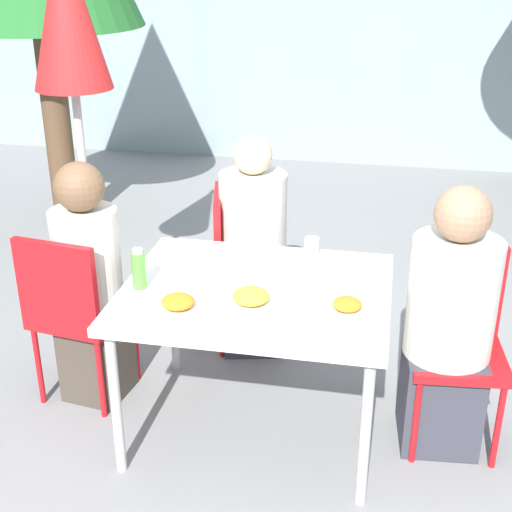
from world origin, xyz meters
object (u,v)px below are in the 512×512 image
Objects in this scene: closed_umbrella at (69,32)px; drinking_cup at (312,248)px; person_left at (90,289)px; person_far at (253,253)px; salad_bowl at (225,260)px; chair_left at (73,306)px; chair_right at (456,331)px; bottle at (139,269)px; person_right at (448,330)px; chair_far at (238,256)px.

drinking_cup is at bearing -15.79° from closed_umbrella.
person_left is 0.89m from person_far.
person_far is 0.55m from salad_bowl.
chair_left is 1.00× the size of chair_right.
person_far is at bearing 67.61° from bottle.
chair_right is (1.68, 0.03, -0.06)m from person_left.
chair_left is 1.14m from drinking_cup.
person_right is 0.71m from drinking_cup.
chair_far is 4.58× the size of salad_bowl.
bottle is at bearing 2.07° from person_right.
person_far is at bearing 0.34° from closed_umbrella.
chair_far is 0.41× the size of closed_umbrella.
person_right is 0.56× the size of closed_umbrella.
chair_right is at bearing 11.88° from chair_left.
chair_left is 1.74m from chair_right.
chair_left is 0.98m from person_far.
person_right is at bearing 44.26° from person_far.
chair_right is 1.00× the size of chair_far.
chair_right is at bearing 9.56° from person_left.
bottle is at bearing 5.35° from chair_right.
bottle reaches higher than chair_left.
bottle is (-1.35, -0.24, 0.29)m from chair_right.
closed_umbrella is (-0.25, 0.59, 1.08)m from person_left.
person_right is 1.34m from bottle.
chair_left is 0.51m from bottle.
salad_bowl is at bearing -30.01° from closed_umbrella.
chair_far is (0.63, 0.70, 0.00)m from chair_left.
closed_umbrella is at bearing -20.96° from chair_right.
person_left reaches higher than chair_right.
chair_right reaches higher than salad_bowl.
salad_bowl is (-1.04, 0.04, 0.23)m from chair_right.
bottle reaches higher than drinking_cup.
salad_bowl is at bearing 20.28° from chair_left.
chair_left is 1.00× the size of chair_far.
person_left is at bearing -6.69° from person_right.
bottle is 0.94× the size of salad_bowl.
chair_right is 0.74m from drinking_cup.
salad_bowl is at bearing -12.10° from person_right.
person_left is 1.68m from chair_right.
person_right is at bearing 6.64° from person_left.
person_left is at bearing -67.01° from closed_umbrella.
chair_right is at bearing 10.29° from bottle.
person_right reaches higher than chair_far.
person_left is 0.66m from salad_bowl.
chair_left is 0.11m from person_left.
person_far is (0.72, 0.66, 0.04)m from chair_left.
chair_left is 1.33m from closed_umbrella.
chair_right is (1.74, 0.11, 0.00)m from chair_left.
salad_bowl is (0.89, -0.51, -0.91)m from closed_umbrella.
chair_right is at bearing 49.58° from chair_far.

